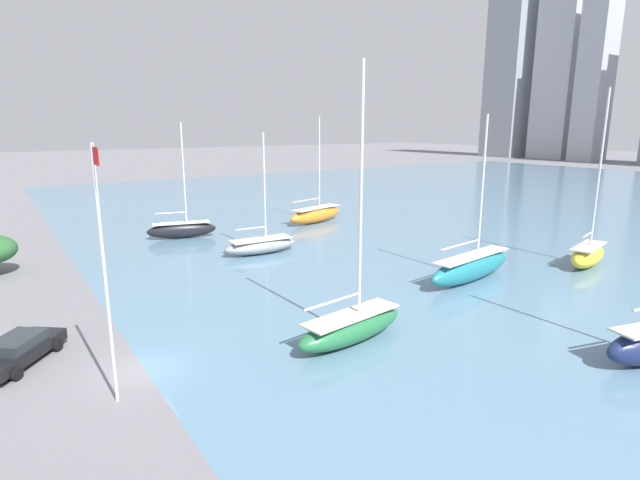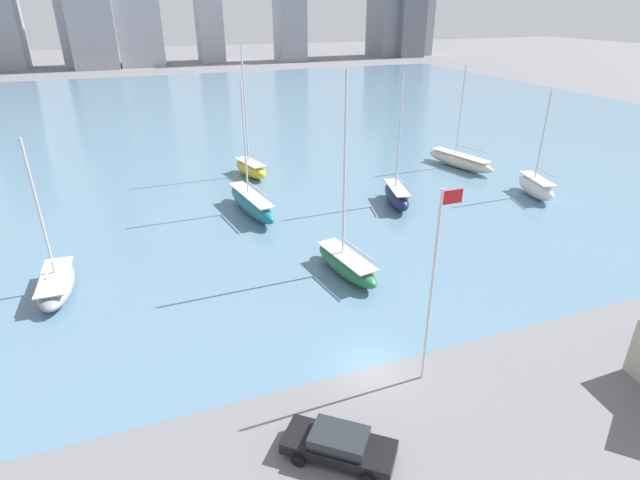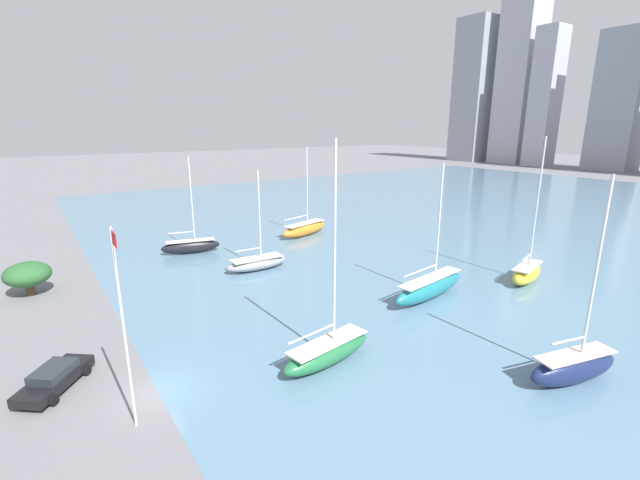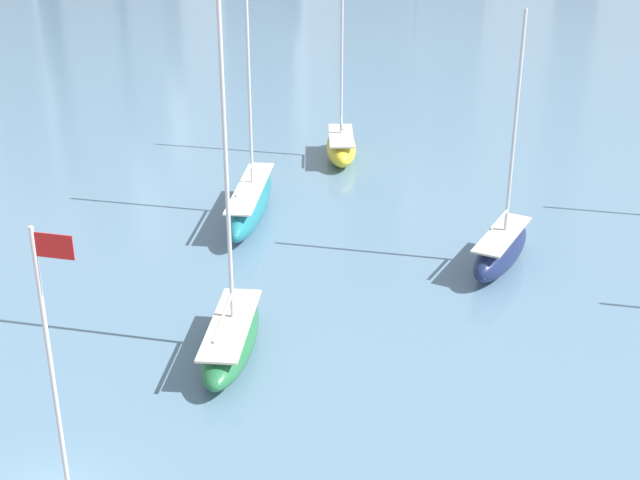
% 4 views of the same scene
% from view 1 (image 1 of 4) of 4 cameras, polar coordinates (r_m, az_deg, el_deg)
% --- Properties ---
extents(ground_plane, '(500.00, 500.00, 0.00)m').
position_cam_1_polar(ground_plane, '(27.33, -19.39, -13.77)').
color(ground_plane, slate).
extents(flag_pole, '(1.24, 0.14, 11.30)m').
position_cam_1_polar(flag_pole, '(22.64, -23.41, -3.03)').
color(flag_pole, silver).
rests_on(flag_pole, ground_plane).
extents(sailboat_black, '(3.37, 7.51, 12.31)m').
position_cam_1_polar(sailboat_black, '(56.21, -15.51, 1.22)').
color(sailboat_black, black).
rests_on(sailboat_black, harbor_water).
extents(sailboat_gray, '(2.65, 7.37, 11.36)m').
position_cam_1_polar(sailboat_gray, '(47.96, -6.79, -0.56)').
color(sailboat_gray, gray).
rests_on(sailboat_gray, harbor_water).
extents(sailboat_yellow, '(3.61, 6.85, 14.99)m').
position_cam_1_polar(sailboat_yellow, '(49.14, 28.28, -1.42)').
color(sailboat_yellow, yellow).
rests_on(sailboat_yellow, harbor_water).
extents(sailboat_orange, '(4.50, 9.30, 13.03)m').
position_cam_1_polar(sailboat_orange, '(62.92, -0.48, 2.97)').
color(sailboat_orange, orange).
rests_on(sailboat_orange, harbor_water).
extents(sailboat_teal, '(3.32, 10.51, 12.80)m').
position_cam_1_polar(sailboat_teal, '(40.98, 16.92, -2.95)').
color(sailboat_teal, '#1E757F').
rests_on(sailboat_teal, harbor_water).
extents(sailboat_green, '(3.22, 7.94, 15.27)m').
position_cam_1_polar(sailboat_green, '(28.52, 3.63, -9.70)').
color(sailboat_green, '#236B3D').
rests_on(sailboat_green, harbor_water).
extents(parked_sedan_black, '(5.28, 4.84, 1.47)m').
position_cam_1_polar(parked_sedan_black, '(30.31, -31.22, -10.69)').
color(parked_sedan_black, black).
rests_on(parked_sedan_black, ground_plane).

